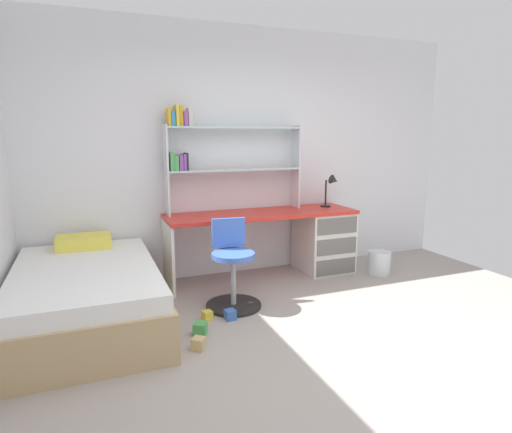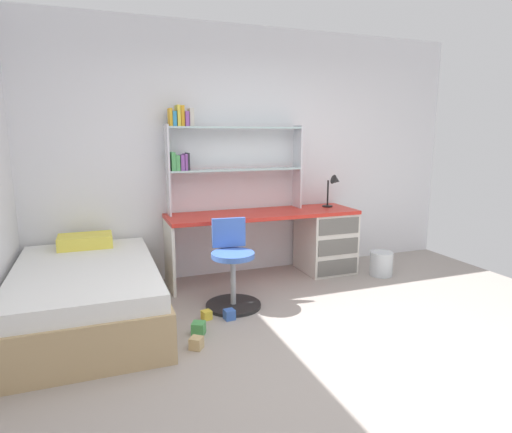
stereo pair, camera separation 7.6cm
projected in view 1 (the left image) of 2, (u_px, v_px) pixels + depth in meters
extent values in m
cube|color=#9E938C|center=(344.00, 365.00, 3.06)|extent=(5.57, 5.57, 0.02)
cube|color=silver|center=(236.00, 153.00, 4.92)|extent=(5.57, 0.06, 2.77)
cube|color=red|center=(262.00, 214.00, 4.78)|extent=(2.13, 0.61, 0.04)
cube|color=silver|center=(323.00, 241.00, 5.13)|extent=(0.56, 0.58, 0.71)
cube|color=silver|center=(168.00, 256.00, 4.47)|extent=(0.03, 0.55, 0.71)
cube|color=#64625E|center=(336.00, 267.00, 4.91)|extent=(0.50, 0.01, 0.18)
cube|color=#64625E|center=(337.00, 247.00, 4.86)|extent=(0.50, 0.01, 0.18)
cube|color=#64625E|center=(338.00, 226.00, 4.82)|extent=(0.50, 0.01, 0.18)
cube|color=silver|center=(166.00, 171.00, 4.50)|extent=(0.02, 0.22, 0.95)
cube|color=silver|center=(296.00, 167.00, 5.04)|extent=(0.02, 0.22, 0.95)
cube|color=silver|center=(235.00, 170.00, 4.77)|extent=(1.48, 0.22, 0.02)
cube|color=silver|center=(234.00, 128.00, 4.68)|extent=(1.48, 0.22, 0.02)
cube|color=#4CA559|center=(171.00, 161.00, 4.50)|extent=(0.04, 0.20, 0.19)
cube|color=#4CA559|center=(175.00, 163.00, 4.51)|extent=(0.04, 0.20, 0.16)
cube|color=purple|center=(180.00, 163.00, 4.53)|extent=(0.04, 0.17, 0.16)
cube|color=purple|center=(184.00, 162.00, 4.55)|extent=(0.02, 0.19, 0.17)
cube|color=#26262D|center=(186.00, 161.00, 4.55)|extent=(0.02, 0.16, 0.18)
cube|color=gold|center=(169.00, 117.00, 4.41)|extent=(0.03, 0.14, 0.18)
cube|color=#338CBF|center=(172.00, 119.00, 4.43)|extent=(0.04, 0.16, 0.15)
cube|color=yellow|center=(176.00, 116.00, 4.44)|extent=(0.03, 0.18, 0.21)
cube|color=gold|center=(180.00, 116.00, 4.45)|extent=(0.04, 0.13, 0.21)
cube|color=purple|center=(185.00, 119.00, 4.47)|extent=(0.04, 0.17, 0.15)
cube|color=beige|center=(189.00, 117.00, 4.49)|extent=(0.04, 0.14, 0.18)
cylinder|color=black|center=(325.00, 206.00, 5.15)|extent=(0.12, 0.12, 0.02)
cylinder|color=black|center=(326.00, 193.00, 5.12)|extent=(0.02, 0.02, 0.30)
cone|color=black|center=(334.00, 180.00, 5.07)|extent=(0.12, 0.11, 0.13)
cylinder|color=black|center=(234.00, 305.00, 4.06)|extent=(0.52, 0.52, 0.03)
cylinder|color=#A5A8AD|center=(233.00, 283.00, 4.02)|extent=(0.05, 0.05, 0.48)
cylinder|color=#3F66BF|center=(233.00, 255.00, 3.97)|extent=(0.40, 0.40, 0.05)
cube|color=#3F66BF|center=(229.00, 233.00, 4.11)|extent=(0.32, 0.07, 0.28)
cube|color=tan|center=(87.00, 305.00, 3.64)|extent=(1.19, 1.87, 0.37)
cube|color=white|center=(85.00, 275.00, 3.59)|extent=(1.13, 1.81, 0.14)
cube|color=#EAD84C|center=(84.00, 242.00, 4.19)|extent=(0.50, 0.32, 0.12)
cylinder|color=silver|center=(379.00, 263.00, 4.99)|extent=(0.26, 0.26, 0.28)
cube|color=tan|center=(199.00, 344.00, 3.25)|extent=(0.13, 0.13, 0.09)
cube|color=#479E51|center=(200.00, 329.00, 3.49)|extent=(0.14, 0.14, 0.10)
cube|color=#3860B7|center=(230.00, 315.00, 3.78)|extent=(0.10, 0.10, 0.09)
cube|color=gold|center=(207.00, 315.00, 3.78)|extent=(0.09, 0.09, 0.08)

